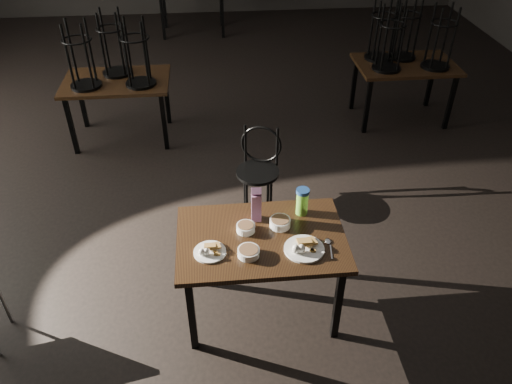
{
  "coord_description": "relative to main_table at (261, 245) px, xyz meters",
  "views": [
    {
      "loc": [
        -0.06,
        -4.37,
        3.12
      ],
      "look_at": [
        0.23,
        -1.34,
        0.85
      ],
      "focal_mm": 35.0,
      "sensor_mm": 36.0,
      "label": 1
    }
  ],
  "objects": [
    {
      "name": "main_table",
      "position": [
        0.0,
        0.0,
        0.0
      ],
      "size": [
        1.2,
        0.8,
        0.75
      ],
      "color": "black",
      "rests_on": "ground"
    },
    {
      "name": "plate_left",
      "position": [
        -0.37,
        -0.13,
        0.1
      ],
      "size": [
        0.22,
        0.22,
        0.07
      ],
      "color": "white",
      "rests_on": "main_table"
    },
    {
      "name": "plate_right",
      "position": [
        0.28,
        -0.16,
        0.1
      ],
      "size": [
        0.28,
        0.28,
        0.09
      ],
      "color": "white",
      "rests_on": "main_table"
    },
    {
      "name": "bowl_near",
      "position": [
        -0.1,
        0.08,
        0.11
      ],
      "size": [
        0.14,
        0.14,
        0.05
      ],
      "color": "white",
      "rests_on": "main_table"
    },
    {
      "name": "bowl_far",
      "position": [
        0.15,
        0.11,
        0.11
      ],
      "size": [
        0.15,
        0.15,
        0.06
      ],
      "color": "white",
      "rests_on": "main_table"
    },
    {
      "name": "bowl_big",
      "position": [
        -0.11,
        -0.18,
        0.11
      ],
      "size": [
        0.15,
        0.15,
        0.05
      ],
      "color": "white",
      "rests_on": "main_table"
    },
    {
      "name": "juice_carton",
      "position": [
        -0.02,
        0.2,
        0.21
      ],
      "size": [
        0.08,
        0.08,
        0.29
      ],
      "color": "#801763",
      "rests_on": "main_table"
    },
    {
      "name": "water_bottle",
      "position": [
        0.33,
        0.24,
        0.19
      ],
      "size": [
        0.12,
        0.12,
        0.22
      ],
      "color": "#89EC45",
      "rests_on": "main_table"
    },
    {
      "name": "spoon",
      "position": [
        0.46,
        -0.11,
        0.08
      ],
      "size": [
        0.05,
        0.21,
        0.01
      ],
      "color": "silver",
      "rests_on": "main_table"
    },
    {
      "name": "bentwood_chair",
      "position": [
        0.11,
        1.29,
        -0.16
      ],
      "size": [
        0.45,
        0.44,
        0.86
      ],
      "rotation": [
        0.0,
        0.0,
        -0.29
      ],
      "color": "black",
      "rests_on": "ground"
    },
    {
      "name": "bg_table_left",
      "position": [
        -1.38,
        2.81,
        0.11
      ],
      "size": [
        1.2,
        0.8,
        1.48
      ],
      "color": "black",
      "rests_on": "ground"
    },
    {
      "name": "bg_table_right",
      "position": [
        2.06,
        2.99,
        0.13
      ],
      "size": [
        1.2,
        0.8,
        1.48
      ],
      "color": "black",
      "rests_on": "ground"
    }
  ]
}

